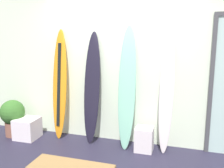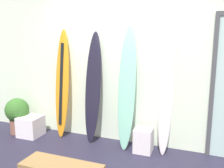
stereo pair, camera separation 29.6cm
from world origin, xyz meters
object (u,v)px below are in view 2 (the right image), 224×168
(surfboard_sunset, at_px, (62,85))
(surfboard_ivory, at_px, (166,93))
(potted_plant, at_px, (17,113))
(surfboard_charcoal, at_px, (93,88))
(surfboard_seafoam, at_px, (127,89))
(display_block_center, at_px, (143,140))
(display_block_left, at_px, (31,126))

(surfboard_sunset, relative_size, surfboard_ivory, 1.00)
(surfboard_ivory, distance_m, potted_plant, 2.82)
(surfboard_ivory, bearing_deg, surfboard_sunset, 179.45)
(surfboard_sunset, height_order, surfboard_charcoal, surfboard_sunset)
(surfboard_seafoam, bearing_deg, display_block_center, -14.80)
(surfboard_sunset, bearing_deg, surfboard_ivory, -0.55)
(display_block_left, distance_m, display_block_center, 2.12)
(surfboard_charcoal, relative_size, surfboard_seafoam, 0.95)
(display_block_left, relative_size, potted_plant, 0.59)
(surfboard_sunset, bearing_deg, surfboard_seafoam, -1.80)
(surfboard_sunset, relative_size, display_block_left, 4.92)
(surfboard_seafoam, height_order, display_block_center, surfboard_seafoam)
(display_block_left, height_order, potted_plant, potted_plant)
(surfboard_ivory, bearing_deg, display_block_left, -174.80)
(surfboard_ivory, bearing_deg, display_block_center, -161.69)
(surfboard_charcoal, bearing_deg, surfboard_ivory, -0.31)
(surfboard_ivory, xyz_separation_m, display_block_center, (-0.31, -0.10, -0.78))
(display_block_center, bearing_deg, surfboard_charcoal, 173.24)
(surfboard_seafoam, height_order, display_block_left, surfboard_seafoam)
(surfboard_charcoal, bearing_deg, potted_plant, -172.59)
(surfboard_seafoam, distance_m, surfboard_ivory, 0.63)
(display_block_center, bearing_deg, surfboard_ivory, 18.31)
(surfboard_seafoam, relative_size, display_block_left, 5.06)
(surfboard_charcoal, distance_m, surfboard_seafoam, 0.62)
(surfboard_charcoal, height_order, display_block_left, surfboard_charcoal)
(surfboard_charcoal, bearing_deg, display_block_left, -169.07)
(display_block_center, bearing_deg, display_block_left, -176.84)
(surfboard_ivory, height_order, potted_plant, surfboard_ivory)
(surfboard_sunset, height_order, surfboard_ivory, surfboard_sunset)
(display_block_left, bearing_deg, surfboard_ivory, 5.20)
(surfboard_seafoam, height_order, surfboard_ivory, surfboard_seafoam)
(surfboard_seafoam, xyz_separation_m, display_block_left, (-1.80, -0.20, -0.80))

